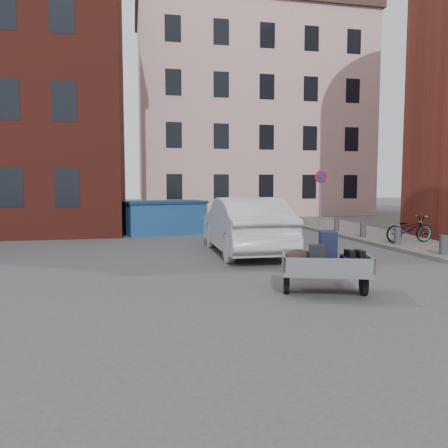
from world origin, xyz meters
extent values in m
plane|color=#38383A|center=(0.00, 0.00, 0.00)|extent=(120.00, 120.00, 0.00)
cube|color=#CCA09D|center=(6.00, 22.00, 7.00)|extent=(16.00, 8.00, 14.00)
cylinder|color=gray|center=(6.00, 9.50, 1.42)|extent=(0.07, 0.07, 2.60)
cylinder|color=red|center=(6.00, 9.48, 2.47)|extent=(0.60, 0.03, 0.60)
cylinder|color=navy|center=(6.00, 9.46, 2.47)|extent=(0.44, 0.03, 0.44)
cylinder|color=#3A3A3D|center=(6.00, 1.20, 0.40)|extent=(0.22, 0.22, 0.55)
cylinder|color=#3A3A3D|center=(6.00, 3.40, 0.40)|extent=(0.22, 0.22, 0.55)
cylinder|color=#3A3A3D|center=(6.00, 5.60, 0.40)|extent=(0.22, 0.22, 0.55)
cylinder|color=#3A3A3D|center=(6.00, 7.80, 0.40)|extent=(0.22, 0.22, 0.55)
cube|color=red|center=(2.50, 15.00, 0.50)|extent=(1.30, 0.18, 1.00)
cube|color=red|center=(4.20, 15.00, 0.50)|extent=(1.30, 0.18, 1.00)
cube|color=red|center=(5.90, 15.00, 0.50)|extent=(1.30, 0.18, 1.00)
cylinder|color=black|center=(0.29, -1.68, 0.22)|extent=(0.23, 0.45, 0.44)
cylinder|color=black|center=(1.66, -2.12, 0.22)|extent=(0.23, 0.45, 0.44)
cube|color=slate|center=(0.98, -1.90, 0.46)|extent=(1.86, 1.54, 0.08)
cube|color=slate|center=(0.23, -1.66, 0.64)|extent=(0.37, 1.06, 0.28)
cube|color=slate|center=(1.72, -2.14, 0.64)|extent=(0.37, 1.06, 0.28)
cube|color=slate|center=(1.14, -1.40, 0.64)|extent=(1.54, 0.53, 0.28)
cube|color=slate|center=(0.81, -2.41, 0.64)|extent=(1.54, 0.53, 0.28)
cube|color=slate|center=(1.25, -1.04, 0.40)|extent=(0.29, 0.69, 0.06)
cube|color=#171B38|center=(1.04, -1.87, 0.85)|extent=(0.42, 0.52, 0.70)
cube|color=black|center=(1.42, -2.15, 0.62)|extent=(0.56, 0.69, 0.25)
ellipsoid|color=black|center=(0.48, -1.80, 0.68)|extent=(0.68, 0.53, 0.36)
cube|color=black|center=(0.73, -2.08, 0.74)|extent=(0.32, 0.26, 0.48)
ellipsoid|color=blue|center=(1.04, -1.55, 0.62)|extent=(0.43, 0.40, 0.24)
cube|color=black|center=(1.33, -2.17, 0.81)|extent=(0.12, 0.28, 0.13)
cube|color=black|center=(1.50, -2.23, 0.81)|extent=(0.12, 0.28, 0.13)
cube|color=navy|center=(-1.25, 9.31, 0.66)|extent=(3.57, 2.35, 1.31)
cube|color=navy|center=(-1.25, 9.31, 1.37)|extent=(3.70, 2.48, 0.11)
imported|color=#B1B3B9|center=(0.75, 3.32, 0.86)|extent=(1.89, 5.23, 1.71)
imported|color=black|center=(6.71, 3.81, 0.58)|extent=(1.78, 0.67, 0.92)
camera|label=1|loc=(-2.56, -9.47, 2.05)|focal=35.00mm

